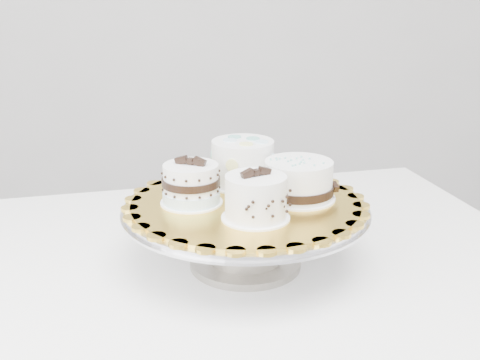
{
  "coord_description": "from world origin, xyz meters",
  "views": [
    {
      "loc": [
        -0.14,
        -0.71,
        1.21
      ],
      "look_at": [
        -0.01,
        0.18,
        0.91
      ],
      "focal_mm": 45.0,
      "sensor_mm": 36.0,
      "label": 1
    }
  ],
  "objects": [
    {
      "name": "table",
      "position": [
        -0.05,
        0.25,
        0.67
      ],
      "size": [
        1.24,
        0.89,
        0.75
      ],
      "rotation": [
        0.0,
        0.0,
        0.1
      ],
      "color": "white",
      "rests_on": "floor"
    },
    {
      "name": "cake_stand",
      "position": [
        0.01,
        0.2,
        0.83
      ],
      "size": [
        0.41,
        0.41,
        0.11
      ],
      "color": "gray",
      "rests_on": "table"
    },
    {
      "name": "cake_board",
      "position": [
        0.01,
        0.2,
        0.86
      ],
      "size": [
        0.4,
        0.4,
        0.01
      ],
      "primitive_type": "cylinder",
      "rotation": [
        0.0,
        0.0,
        0.08
      ],
      "color": "#C48329",
      "rests_on": "cake_stand"
    },
    {
      "name": "cake_swirl",
      "position": [
        0.01,
        0.12,
        0.9
      ],
      "size": [
        0.12,
        0.12,
        0.08
      ],
      "rotation": [
        0.0,
        0.0,
        0.38
      ],
      "color": "white",
      "rests_on": "cake_board"
    },
    {
      "name": "cake_banded",
      "position": [
        -0.08,
        0.2,
        0.9
      ],
      "size": [
        0.12,
        0.12,
        0.08
      ],
      "rotation": [
        0.0,
        0.0,
        -0.49
      ],
      "color": "white",
      "rests_on": "cake_board"
    },
    {
      "name": "cake_dots",
      "position": [
        0.01,
        0.29,
        0.91
      ],
      "size": [
        0.14,
        0.14,
        0.08
      ],
      "rotation": [
        0.0,
        0.0,
        0.29
      ],
      "color": "white",
      "rests_on": "cake_board"
    },
    {
      "name": "cake_ribbon",
      "position": [
        0.1,
        0.2,
        0.9
      ],
      "size": [
        0.13,
        0.13,
        0.07
      ],
      "rotation": [
        0.0,
        0.0,
        0.14
      ],
      "color": "white",
      "rests_on": "cake_board"
    }
  ]
}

